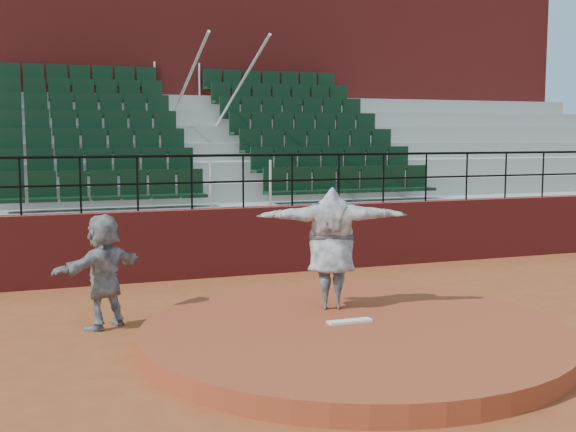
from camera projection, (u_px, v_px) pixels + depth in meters
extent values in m
plane|color=brown|center=(354.00, 344.00, 9.30)|extent=(90.00, 90.00, 0.00)
cylinder|color=#963C21|center=(354.00, 335.00, 9.29)|extent=(5.50, 5.50, 0.25)
cube|color=white|center=(350.00, 321.00, 9.41)|extent=(0.60, 0.15, 0.03)
cube|color=maroon|center=(244.00, 241.00, 13.90)|extent=(24.00, 0.30, 1.30)
cylinder|color=black|center=(243.00, 155.00, 13.71)|extent=(24.00, 0.05, 0.05)
cylinder|color=black|center=(243.00, 181.00, 13.77)|extent=(24.00, 0.04, 0.04)
cylinder|color=black|center=(20.00, 187.00, 12.40)|extent=(0.04, 0.04, 1.00)
cylinder|color=black|center=(80.00, 185.00, 12.74)|extent=(0.04, 0.04, 1.00)
cylinder|color=black|center=(137.00, 184.00, 13.09)|extent=(0.04, 0.04, 1.00)
cylinder|color=black|center=(192.00, 183.00, 13.43)|extent=(0.04, 0.04, 1.00)
cylinder|color=black|center=(243.00, 181.00, 13.77)|extent=(0.04, 0.04, 1.00)
cylinder|color=black|center=(292.00, 180.00, 14.11)|extent=(0.04, 0.04, 1.00)
cylinder|color=black|center=(339.00, 179.00, 14.45)|extent=(0.04, 0.04, 1.00)
cylinder|color=black|center=(383.00, 178.00, 14.79)|extent=(0.04, 0.04, 1.00)
cylinder|color=black|center=(426.00, 177.00, 15.13)|extent=(0.04, 0.04, 1.00)
cylinder|color=black|center=(467.00, 176.00, 15.47)|extent=(0.04, 0.04, 1.00)
cylinder|color=black|center=(506.00, 175.00, 15.81)|extent=(0.04, 0.04, 1.00)
cylinder|color=black|center=(543.00, 175.00, 16.15)|extent=(0.04, 0.04, 1.00)
cube|color=#9C9C97|center=(235.00, 237.00, 14.43)|extent=(24.00, 0.85, 1.30)
cube|color=black|center=(105.00, 190.00, 13.47)|extent=(3.85, 0.48, 0.72)
cube|color=black|center=(350.00, 184.00, 15.19)|extent=(3.85, 0.48, 0.72)
cube|color=#9C9C97|center=(224.00, 222.00, 15.20)|extent=(24.00, 0.85, 1.70)
cube|color=black|center=(100.00, 167.00, 14.22)|extent=(3.85, 0.48, 0.72)
cube|color=black|center=(334.00, 163.00, 15.94)|extent=(3.85, 0.48, 0.72)
cube|color=#9C9C97|center=(214.00, 209.00, 15.97)|extent=(24.00, 0.85, 2.10)
cube|color=black|center=(95.00, 146.00, 14.97)|extent=(3.85, 0.48, 0.72)
cube|color=black|center=(320.00, 145.00, 16.69)|extent=(3.85, 0.48, 0.72)
cube|color=#9C9C97|center=(205.00, 197.00, 16.75)|extent=(24.00, 0.85, 2.50)
cube|color=black|center=(91.00, 127.00, 15.71)|extent=(3.85, 0.48, 0.72)
cube|color=black|center=(306.00, 128.00, 17.43)|extent=(3.85, 0.48, 0.72)
cube|color=#9C9C97|center=(197.00, 186.00, 17.52)|extent=(24.00, 0.85, 2.90)
cube|color=black|center=(87.00, 110.00, 16.46)|extent=(3.85, 0.48, 0.72)
cube|color=black|center=(294.00, 112.00, 18.18)|extent=(3.85, 0.48, 0.72)
cube|color=#9C9C97|center=(189.00, 176.00, 18.29)|extent=(24.00, 0.85, 3.30)
cube|color=black|center=(84.00, 94.00, 17.21)|extent=(3.85, 0.48, 0.72)
cube|color=black|center=(283.00, 98.00, 18.93)|extent=(3.85, 0.48, 0.72)
cube|color=#9C9C97|center=(182.00, 167.00, 19.06)|extent=(24.00, 0.85, 3.70)
cube|color=black|center=(80.00, 79.00, 17.96)|extent=(3.85, 0.48, 0.72)
cube|color=black|center=(272.00, 84.00, 19.68)|extent=(3.85, 0.48, 0.72)
cylinder|color=silver|center=(178.00, 103.00, 16.30)|extent=(0.06, 5.97, 2.46)
cylinder|color=silver|center=(229.00, 104.00, 16.71)|extent=(0.06, 5.97, 2.46)
cube|color=maroon|center=(167.00, 105.00, 20.67)|extent=(24.00, 3.00, 7.10)
imported|color=black|center=(331.00, 248.00, 10.11)|extent=(2.18, 1.20, 1.71)
imported|color=black|center=(104.00, 271.00, 10.04)|extent=(1.50, 1.22, 1.60)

